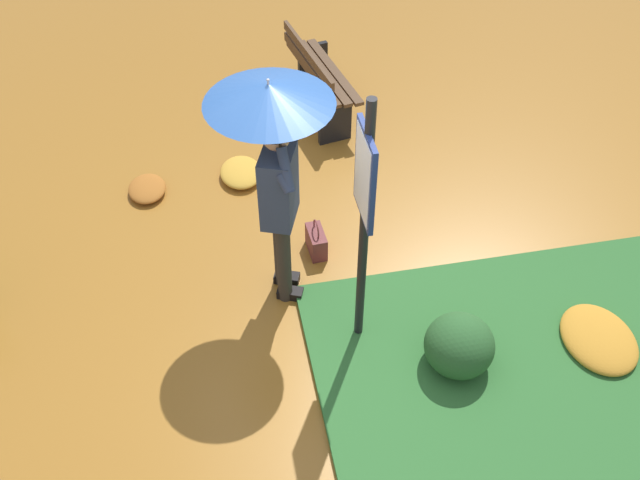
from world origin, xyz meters
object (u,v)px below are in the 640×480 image
Objects in this scene: handbag at (316,241)px; park_bench at (320,77)px; info_sign_post at (364,204)px; person_with_umbrella at (274,141)px.

handbag is 0.26× the size of park_bench.
park_bench reaches higher than handbag.
info_sign_post reaches higher than park_bench.
info_sign_post is at bearing -171.71° from handbag.
person_with_umbrella is 0.89× the size of info_sign_post.
person_with_umbrella is at bearing 130.79° from handbag.
park_bench is at bearing -11.78° from handbag.
park_bench is (3.27, -0.32, -1.04)m from info_sign_post.
park_bench is at bearing -18.15° from person_with_umbrella.
park_bench is (2.58, -0.85, -1.15)m from person_with_umbrella.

